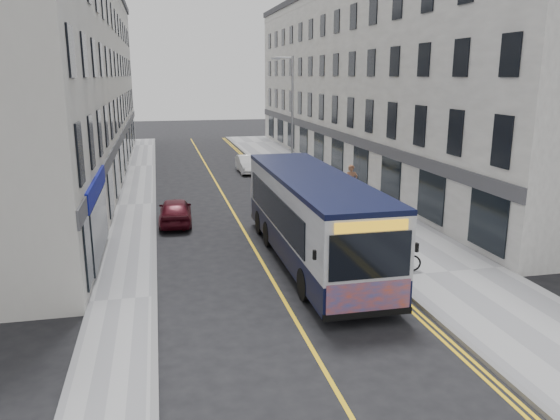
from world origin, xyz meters
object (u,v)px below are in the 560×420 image
streetlamp (291,119)px  pedestrian_near (351,182)px  city_bus (312,215)px  car_maroon (175,211)px  pedestrian_far (317,176)px  car_white (248,164)px  bicycle (396,258)px

streetlamp → pedestrian_near: (2.62, -3.52, -3.27)m
city_bus → car_maroon: size_ratio=3.08×
streetlamp → pedestrian_far: bearing=-18.6°
pedestrian_near → car_white: bearing=121.8°
car_maroon → pedestrian_near: bearing=-162.0°
streetlamp → pedestrian_far: streetlamp is taller
pedestrian_near → pedestrian_far: pedestrian_near is taller
city_bus → bicycle: 3.45m
pedestrian_far → car_maroon: pedestrian_far is taller
pedestrian_near → streetlamp: bearing=137.4°
streetlamp → city_bus: (-2.33, -12.83, -2.54)m
pedestrian_far → car_white: 8.22m
city_bus → pedestrian_far: bearing=72.7°
bicycle → pedestrian_far: 14.33m
bicycle → pedestrian_far: size_ratio=1.08×
car_white → city_bus: bearing=-93.0°
city_bus → pedestrian_near: (4.95, 9.31, -0.73)m
pedestrian_far → car_maroon: (-8.67, -5.68, -0.31)m
pedestrian_near → car_white: pedestrian_near is taller
pedestrian_near → car_maroon: 10.15m
pedestrian_near → car_white: (-4.12, 10.65, -0.49)m
streetlamp → city_bus: bearing=-100.3°
streetlamp → pedestrian_far: 3.78m
streetlamp → car_maroon: (-7.16, -6.19, -3.74)m
bicycle → car_white: car_white is taller
pedestrian_near → city_bus: bearing=-107.3°
pedestrian_near → car_white: size_ratio=0.53×
city_bus → car_white: size_ratio=3.08×
car_white → car_maroon: size_ratio=1.00×
car_maroon → car_white: bearing=-110.3°
streetlamp → pedestrian_near: bearing=-53.3°
pedestrian_far → car_white: size_ratio=0.44×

